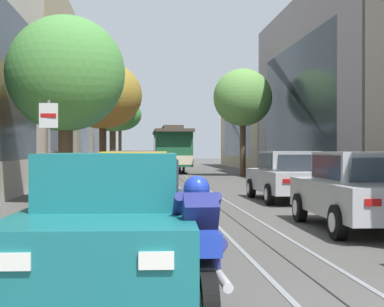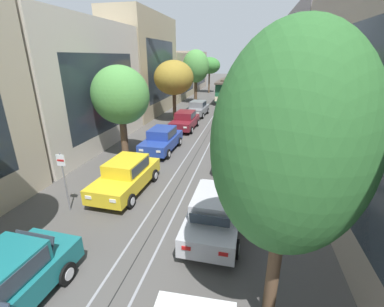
{
  "view_description": "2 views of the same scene",
  "coord_description": "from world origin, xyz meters",
  "views": [
    {
      "loc": [
        -2.13,
        -3.39,
        1.62
      ],
      "look_at": [
        -0.34,
        17.2,
        1.49
      ],
      "focal_mm": 54.31,
      "sensor_mm": 36.0,
      "label": 1
    },
    {
      "loc": [
        3.21,
        -0.29,
        6.15
      ],
      "look_at": [
        0.0,
        14.52,
        0.53
      ],
      "focal_mm": 24.54,
      "sensor_mm": 36.0,
      "label": 2
    }
  ],
  "objects": [
    {
      "name": "parked_car_maroon_fourth_left",
      "position": [
        -2.25,
        21.98,
        0.8
      ],
      "size": [
        2.03,
        4.37,
        1.58
      ],
      "color": "maroon",
      "rests_on": "ground"
    },
    {
      "name": "street_tree_kerb_left_second",
      "position": [
        -4.44,
        14.5,
        3.91
      ],
      "size": [
        3.61,
        2.89,
        5.71
      ],
      "color": "brown",
      "rests_on": "ground"
    },
    {
      "name": "building_facade_right",
      "position": [
        8.71,
        27.16,
        4.56
      ],
      "size": [
        4.91,
        60.56,
        10.09
      ],
      "color": "gray",
      "rests_on": "ground"
    },
    {
      "name": "cable_car_trolley",
      "position": [
        0.0,
        37.94,
        1.66
      ],
      "size": [
        2.57,
        9.14,
        3.28
      ],
      "color": "#1E5B38",
      "rests_on": "ground"
    },
    {
      "name": "building_facade_left",
      "position": [
        -8.79,
        25.48,
        4.38
      ],
      "size": [
        5.25,
        60.56,
        10.37
      ],
      "color": "#BCAD93",
      "rests_on": "ground"
    },
    {
      "name": "motorcycle_with_rider",
      "position": [
        -1.59,
        2.14,
        0.65
      ],
      "size": [
        0.56,
        1.99,
        1.37
      ],
      "color": "black",
      "rests_on": "ground"
    },
    {
      "name": "parked_car_teal_near_left",
      "position": [
        -2.48,
        3.4,
        0.8
      ],
      "size": [
        2.12,
        4.41,
        1.58
      ],
      "color": "#196B70",
      "rests_on": "ground"
    },
    {
      "name": "street_tree_kerb_left_far",
      "position": [
        -4.02,
        47.44,
        4.65
      ],
      "size": [
        3.75,
        3.38,
        6.07
      ],
      "color": "brown",
      "rests_on": "ground"
    },
    {
      "name": "street_tree_kerb_left_mid",
      "position": [
        -4.0,
        24.74,
        4.23
      ],
      "size": [
        3.77,
        4.04,
        5.87
      ],
      "color": "#4C3826",
      "rests_on": "ground"
    },
    {
      "name": "street_tree_kerb_right_second",
      "position": [
        4.06,
        31.86,
        4.81
      ],
      "size": [
        3.63,
        3.06,
        6.62
      ],
      "color": "#4C3826",
      "rests_on": "ground"
    },
    {
      "name": "street_sign_post",
      "position": [
        -3.93,
        8.05,
        1.61
      ],
      "size": [
        0.36,
        0.07,
        2.59
      ],
      "color": "slate",
      "rests_on": "ground"
    },
    {
      "name": "parked_car_grey_fifth_left",
      "position": [
        -2.27,
        27.91,
        0.8
      ],
      "size": [
        2.14,
        4.42,
        1.58
      ],
      "color": "slate",
      "rests_on": "ground"
    },
    {
      "name": "street_tree_kerb_left_fourth",
      "position": [
        -4.07,
        35.67,
        4.9
      ],
      "size": [
        3.49,
        3.35,
        7.04
      ],
      "color": "#4C3826",
      "rests_on": "ground"
    },
    {
      "name": "parked_car_yellow_second_left",
      "position": [
        -2.29,
        10.18,
        0.8
      ],
      "size": [
        2.12,
        4.41,
        1.58
      ],
      "color": "gold",
      "rests_on": "ground"
    },
    {
      "name": "ground_plane",
      "position": [
        0.0,
        24.34,
        0.0
      ],
      "size": [
        160.0,
        160.0,
        0.0
      ],
      "primitive_type": "plane",
      "color": "#4C4947"
    },
    {
      "name": "parked_car_blue_mid_left",
      "position": [
        -2.45,
        16.05,
        0.8
      ],
      "size": [
        2.06,
        4.39,
        1.58
      ],
      "color": "#233D93",
      "rests_on": "ground"
    },
    {
      "name": "trolley_track_rails",
      "position": [
        0.0,
        28.43,
        0.0
      ],
      "size": [
        1.14,
        68.86,
        0.01
      ],
      "color": "gray",
      "rests_on": "ground"
    },
    {
      "name": "parked_car_silver_second_right",
      "position": [
        2.28,
        8.02,
        0.8
      ],
      "size": [
        2.05,
        4.38,
        1.58
      ],
      "color": "#B7B7BC",
      "rests_on": "ground"
    },
    {
      "name": "parked_car_silver_mid_right",
      "position": [
        2.46,
        14.61,
        0.8
      ],
      "size": [
        2.04,
        4.38,
        1.58
      ],
      "color": "#B7B7BC",
      "rests_on": "ground"
    }
  ]
}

